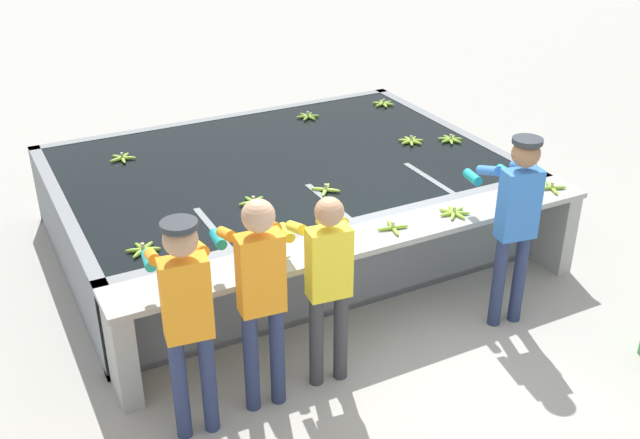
% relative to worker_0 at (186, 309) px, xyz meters
% --- Properties ---
extents(ground_plane, '(80.00, 80.00, 0.00)m').
position_rel_worker_0_xyz_m(ground_plane, '(1.76, 0.36, -1.04)').
color(ground_plane, '#A3A099').
rests_on(ground_plane, ground).
extents(wash_tank, '(4.44, 3.15, 0.87)m').
position_rel_worker_0_xyz_m(wash_tank, '(1.76, 2.38, -0.61)').
color(wash_tank, gray).
rests_on(wash_tank, ground).
extents(work_ledge, '(4.44, 0.45, 0.87)m').
position_rel_worker_0_xyz_m(work_ledge, '(1.76, 0.59, -0.42)').
color(work_ledge, '#9E9E99').
rests_on(work_ledge, ground).
extents(worker_0, '(0.46, 0.74, 1.70)m').
position_rel_worker_0_xyz_m(worker_0, '(0.00, 0.00, 0.00)').
color(worker_0, navy).
rests_on(worker_0, ground).
extents(worker_1, '(0.45, 0.73, 1.71)m').
position_rel_worker_0_xyz_m(worker_1, '(0.55, 0.05, -0.01)').
color(worker_1, navy).
rests_on(worker_1, ground).
extents(worker_2, '(0.46, 0.73, 1.58)m').
position_rel_worker_0_xyz_m(worker_2, '(1.10, 0.09, -0.09)').
color(worker_2, '#38383D').
rests_on(worker_2, ground).
extents(worker_3, '(0.48, 0.75, 1.72)m').
position_rel_worker_0_xyz_m(worker_3, '(2.84, 0.07, 0.02)').
color(worker_3, navy).
rests_on(worker_3, ground).
extents(banana_bunch_floating_0, '(0.28, 0.28, 0.08)m').
position_rel_worker_0_xyz_m(banana_bunch_floating_0, '(3.65, 2.03, -0.16)').
color(banana_bunch_floating_0, '#7FAD33').
rests_on(banana_bunch_floating_0, wash_tank).
extents(banana_bunch_floating_1, '(0.27, 0.28, 0.08)m').
position_rel_worker_0_xyz_m(banana_bunch_floating_1, '(1.14, 1.58, -0.16)').
color(banana_bunch_floating_1, '#7FAD33').
rests_on(banana_bunch_floating_1, wash_tank).
extents(banana_bunch_floating_2, '(0.28, 0.28, 0.08)m').
position_rel_worker_0_xyz_m(banana_bunch_floating_2, '(3.64, 3.41, -0.16)').
color(banana_bunch_floating_2, '#8CB738').
rests_on(banana_bunch_floating_2, wash_tank).
extents(banana_bunch_floating_3, '(0.24, 0.24, 0.08)m').
position_rel_worker_0_xyz_m(banana_bunch_floating_3, '(1.84, 1.52, -0.16)').
color(banana_bunch_floating_3, '#93BC3D').
rests_on(banana_bunch_floating_3, wash_tank).
extents(banana_bunch_floating_4, '(0.28, 0.28, 0.08)m').
position_rel_worker_0_xyz_m(banana_bunch_floating_4, '(3.24, 2.19, -0.16)').
color(banana_bunch_floating_4, '#8CB738').
rests_on(banana_bunch_floating_4, wash_tank).
extents(banana_bunch_floating_5, '(0.28, 0.28, 0.08)m').
position_rel_worker_0_xyz_m(banana_bunch_floating_5, '(0.02, 1.19, -0.16)').
color(banana_bunch_floating_5, '#7FAD33').
rests_on(banana_bunch_floating_5, wash_tank).
extents(banana_bunch_floating_6, '(0.28, 0.27, 0.08)m').
position_rel_worker_0_xyz_m(banana_bunch_floating_6, '(0.35, 3.15, -0.16)').
color(banana_bunch_floating_6, '#93BC3D').
rests_on(banana_bunch_floating_6, wash_tank).
extents(banana_bunch_floating_7, '(0.28, 0.28, 0.08)m').
position_rel_worker_0_xyz_m(banana_bunch_floating_7, '(2.61, 3.41, -0.16)').
color(banana_bunch_floating_7, '#75A333').
rests_on(banana_bunch_floating_7, wash_tank).
extents(banana_bunch_ledge_0, '(0.28, 0.28, 0.08)m').
position_rel_worker_0_xyz_m(banana_bunch_ledge_0, '(1.99, 0.58, -0.15)').
color(banana_bunch_ledge_0, '#7FAD33').
rests_on(banana_bunch_ledge_0, work_ledge).
extents(banana_bunch_ledge_1, '(0.28, 0.28, 0.08)m').
position_rel_worker_0_xyz_m(banana_bunch_ledge_1, '(2.61, 0.57, -0.15)').
color(banana_bunch_ledge_1, '#8CB738').
rests_on(banana_bunch_ledge_1, work_ledge).
extents(banana_bunch_ledge_2, '(0.27, 0.27, 0.08)m').
position_rel_worker_0_xyz_m(banana_bunch_ledge_2, '(3.74, 0.57, -0.15)').
color(banana_bunch_ledge_2, '#8CB738').
rests_on(banana_bunch_ledge_2, work_ledge).
extents(knife_0, '(0.35, 0.11, 0.02)m').
position_rel_worker_0_xyz_m(knife_0, '(0.81, 0.53, -0.16)').
color(knife_0, silver).
rests_on(knife_0, work_ledge).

